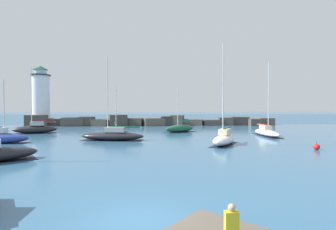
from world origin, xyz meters
The scene contains 13 objects.
ground_plane centered at (0.00, 0.00, 0.00)m, with size 600.00×600.00×0.00m, color #336084.
open_sea_beyond centered at (0.00, 113.31, 0.00)m, with size 400.00×116.00×0.01m.
breakwater_jetty centered at (-1.32, 53.13, 0.98)m, with size 58.81×6.94×2.58m.
lighthouse centered at (-25.90, 53.65, 6.09)m, with size 5.19×5.19×14.01m.
sailboat_moored_0 centered at (-4.66, 24.18, 0.63)m, with size 8.32×3.57×10.60m.
sailboat_moored_1 centered at (17.18, 28.39, 0.58)m, with size 2.23×8.15×10.77m.
sailboat_moored_2 centered at (8.36, 19.36, 0.69)m, with size 4.60×6.25×11.10m.
sailboat_moored_3 centered at (-17.35, 22.07, 0.69)m, with size 6.65×2.16×7.38m.
sailboat_moored_6 centered at (4.96, 34.91, 0.66)m, with size 5.92×4.82×7.93m.
sailboat_moored_7 centered at (-18.71, 34.27, 0.74)m, with size 6.97×3.99×10.79m.
sailboat_moored_8 centered at (-6.05, 36.58, 0.50)m, with size 2.37×5.46×7.82m.
mooring_buoy_orange_near centered at (16.47, 15.35, 0.31)m, with size 0.62×0.62×0.82m.
person_on_rocks centered at (2.60, -2.58, 0.85)m, with size 0.36×0.22×1.55m.
Camera 1 is at (0.55, -9.32, 4.07)m, focal length 28.00 mm.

